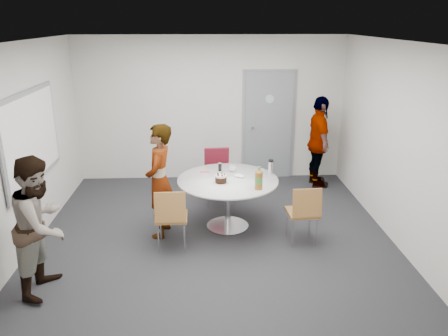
{
  "coord_description": "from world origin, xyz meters",
  "views": [
    {
      "loc": [
        -0.12,
        -5.62,
        2.97
      ],
      "look_at": [
        0.15,
        0.25,
        0.95
      ],
      "focal_mm": 35.0,
      "sensor_mm": 36.0,
      "label": 1
    }
  ],
  "objects_px": {
    "person_main": "(160,181)",
    "person_right": "(319,142)",
    "chair_near_left": "(171,214)",
    "chair_far": "(217,170)",
    "person_left": "(41,225)",
    "whiteboard": "(32,137)",
    "table": "(230,186)",
    "door": "(268,126)",
    "chair_near_right": "(304,209)"
  },
  "relations": [
    {
      "from": "person_main",
      "to": "person_right",
      "type": "distance_m",
      "value": 3.27
    },
    {
      "from": "chair_near_left",
      "to": "person_main",
      "type": "bearing_deg",
      "value": 109.58
    },
    {
      "from": "chair_far",
      "to": "person_left",
      "type": "height_order",
      "value": "person_left"
    },
    {
      "from": "person_main",
      "to": "whiteboard",
      "type": "bearing_deg",
      "value": -84.48
    },
    {
      "from": "table",
      "to": "person_right",
      "type": "height_order",
      "value": "person_right"
    },
    {
      "from": "table",
      "to": "person_main",
      "type": "distance_m",
      "value": 1.02
    },
    {
      "from": "chair_near_left",
      "to": "person_left",
      "type": "distance_m",
      "value": 1.61
    },
    {
      "from": "chair_near_left",
      "to": "whiteboard",
      "type": "bearing_deg",
      "value": 162.43
    },
    {
      "from": "door",
      "to": "chair_far",
      "type": "bearing_deg",
      "value": -130.99
    },
    {
      "from": "chair_near_right",
      "to": "person_main",
      "type": "distance_m",
      "value": 2.04
    },
    {
      "from": "chair_near_left",
      "to": "chair_near_right",
      "type": "height_order",
      "value": "chair_near_left"
    },
    {
      "from": "table",
      "to": "chair_far",
      "type": "distance_m",
      "value": 1.04
    },
    {
      "from": "whiteboard",
      "to": "person_right",
      "type": "bearing_deg",
      "value": 21.64
    },
    {
      "from": "whiteboard",
      "to": "chair_near_right",
      "type": "distance_m",
      "value": 3.82
    },
    {
      "from": "table",
      "to": "person_left",
      "type": "distance_m",
      "value": 2.62
    },
    {
      "from": "person_left",
      "to": "chair_near_left",
      "type": "bearing_deg",
      "value": -53.55
    },
    {
      "from": "chair_far",
      "to": "person_main",
      "type": "bearing_deg",
      "value": 51.53
    },
    {
      "from": "whiteboard",
      "to": "person_main",
      "type": "bearing_deg",
      "value": -2.62
    },
    {
      "from": "table",
      "to": "chair_near_left",
      "type": "bearing_deg",
      "value": -141.03
    },
    {
      "from": "chair_far",
      "to": "person_left",
      "type": "relative_size",
      "value": 0.57
    },
    {
      "from": "whiteboard",
      "to": "chair_near_left",
      "type": "xyz_separation_m",
      "value": [
        1.88,
        -0.57,
        -0.91
      ]
    },
    {
      "from": "chair_near_left",
      "to": "door",
      "type": "bearing_deg",
      "value": 58.76
    },
    {
      "from": "chair_far",
      "to": "whiteboard",
      "type": "bearing_deg",
      "value": 20.46
    },
    {
      "from": "table",
      "to": "person_left",
      "type": "relative_size",
      "value": 0.91
    },
    {
      "from": "table",
      "to": "chair_near_left",
      "type": "xyz_separation_m",
      "value": [
        -0.81,
        -0.65,
        -0.12
      ]
    },
    {
      "from": "person_right",
      "to": "door",
      "type": "bearing_deg",
      "value": 57.56
    },
    {
      "from": "whiteboard",
      "to": "person_main",
      "type": "relative_size",
      "value": 1.17
    },
    {
      "from": "chair_far",
      "to": "door",
      "type": "bearing_deg",
      "value": -134.11
    },
    {
      "from": "person_right",
      "to": "chair_near_left",
      "type": "bearing_deg",
      "value": 132.1
    },
    {
      "from": "whiteboard",
      "to": "person_main",
      "type": "xyz_separation_m",
      "value": [
        1.7,
        -0.08,
        -0.64
      ]
    },
    {
      "from": "chair_near_right",
      "to": "door",
      "type": "bearing_deg",
      "value": 89.11
    },
    {
      "from": "table",
      "to": "chair_near_right",
      "type": "bearing_deg",
      "value": -29.55
    },
    {
      "from": "chair_far",
      "to": "person_right",
      "type": "height_order",
      "value": "person_right"
    },
    {
      "from": "chair_near_right",
      "to": "whiteboard",
      "type": "bearing_deg",
      "value": 169.42
    },
    {
      "from": "chair_near_right",
      "to": "person_left",
      "type": "bearing_deg",
      "value": -167.54
    },
    {
      "from": "whiteboard",
      "to": "person_right",
      "type": "distance_m",
      "value": 4.78
    },
    {
      "from": "person_main",
      "to": "person_left",
      "type": "distance_m",
      "value": 1.75
    },
    {
      "from": "door",
      "to": "whiteboard",
      "type": "xyz_separation_m",
      "value": [
        -3.56,
        -2.28,
        0.42
      ]
    },
    {
      "from": "door",
      "to": "chair_near_left",
      "type": "xyz_separation_m",
      "value": [
        -1.68,
        -2.85,
        -0.49
      ]
    },
    {
      "from": "person_right",
      "to": "person_left",
      "type": "bearing_deg",
      "value": 128.18
    },
    {
      "from": "door",
      "to": "person_main",
      "type": "relative_size",
      "value": 1.3
    },
    {
      "from": "whiteboard",
      "to": "chair_near_right",
      "type": "bearing_deg",
      "value": -7.33
    },
    {
      "from": "chair_far",
      "to": "chair_near_right",
      "type": "bearing_deg",
      "value": 122.5
    },
    {
      "from": "table",
      "to": "person_right",
      "type": "relative_size",
      "value": 0.87
    },
    {
      "from": "door",
      "to": "person_main",
      "type": "xyz_separation_m",
      "value": [
        -1.86,
        -2.36,
        -0.21
      ]
    },
    {
      "from": "door",
      "to": "chair_near_left",
      "type": "distance_m",
      "value": 3.34
    },
    {
      "from": "chair_near_right",
      "to": "person_right",
      "type": "bearing_deg",
      "value": 68.41
    },
    {
      "from": "person_left",
      "to": "chair_far",
      "type": "bearing_deg",
      "value": -33.02
    },
    {
      "from": "person_main",
      "to": "table",
      "type": "bearing_deg",
      "value": 107.5
    },
    {
      "from": "person_left",
      "to": "chair_near_right",
      "type": "bearing_deg",
      "value": -67.9
    }
  ]
}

